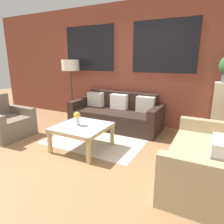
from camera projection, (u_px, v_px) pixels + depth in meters
name	position (u px, v px, depth m)	size (l,w,h in m)	color
ground_plane	(57.00, 162.00, 3.07)	(16.00, 16.00, 0.00)	#8E6642
wall_back_brick	(124.00, 65.00, 4.80)	(8.40, 0.09, 2.80)	brown
rug	(100.00, 137.00, 4.06)	(1.85, 1.60, 0.00)	beige
couch_dark	(116.00, 115.00, 4.65)	(2.08, 0.88, 0.78)	black
settee_vintage	(207.00, 159.00, 2.53)	(0.80, 1.59, 0.92)	tan
armchair_corner	(6.00, 123.00, 4.06)	(0.80, 0.82, 0.84)	#6B5B4C
coffee_table	(82.00, 129.00, 3.45)	(0.85, 0.85, 0.43)	silver
floor_lamp	(71.00, 67.00, 5.05)	(0.44, 0.44, 1.53)	#2D2D2D
drawer_cabinet	(223.00, 112.00, 3.81)	(0.41, 0.38, 1.12)	beige
flower_vase	(77.00, 117.00, 3.41)	(0.12, 0.12, 0.24)	silver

